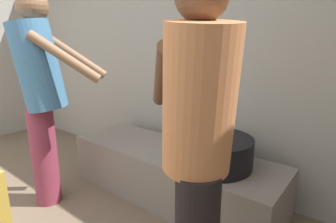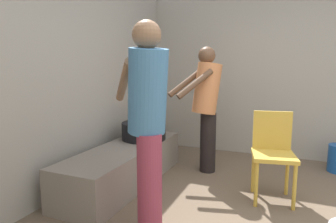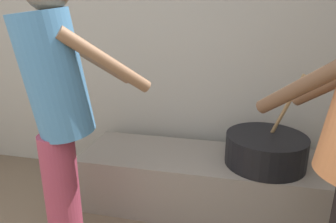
% 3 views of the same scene
% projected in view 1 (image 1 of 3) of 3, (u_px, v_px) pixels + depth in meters
% --- Properties ---
extents(block_enclosure_rear, '(5.10, 0.20, 2.47)m').
position_uv_depth(block_enclosure_rear, '(158.00, 50.00, 2.80)').
color(block_enclosure_rear, '#9E998E').
rests_on(block_enclosure_rear, ground_plane).
extents(hearth_ledge, '(1.87, 0.60, 0.43)m').
position_uv_depth(hearth_ledge, '(171.00, 173.00, 2.31)').
color(hearth_ledge, slate).
rests_on(hearth_ledge, ground_plane).
extents(cooking_pot_main, '(0.56, 0.56, 0.67)m').
position_uv_depth(cooking_pot_main, '(214.00, 151.00, 1.96)').
color(cooking_pot_main, black).
rests_on(cooking_pot_main, hearth_ledge).
extents(cook_in_blue_shirt, '(0.72, 0.70, 1.67)m').
position_uv_depth(cook_in_blue_shirt, '(41.00, 89.00, 2.05)').
color(cook_in_blue_shirt, '#8C3347').
rests_on(cook_in_blue_shirt, ground_plane).
extents(cook_in_orange_shirt, '(0.69, 0.70, 1.58)m').
position_uv_depth(cook_in_orange_shirt, '(198.00, 140.00, 1.13)').
color(cook_in_orange_shirt, black).
rests_on(cook_in_orange_shirt, ground_plane).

